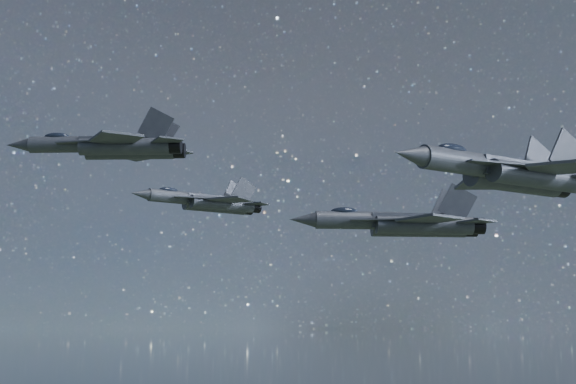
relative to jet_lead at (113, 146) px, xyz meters
name	(u,v)px	position (x,y,z in m)	size (l,w,h in m)	color
jet_lead	(113,146)	(0.00, 0.00, 0.00)	(14.87, 9.80, 3.81)	#31353D
jet_left	(209,202)	(15.46, 29.28, 0.66)	(17.30, 11.85, 4.34)	#31353D
jet_right	(511,173)	(25.48, -16.98, -3.58)	(18.42, 12.63, 4.62)	#31353D
jet_slot	(406,223)	(29.36, 5.72, -4.21)	(19.98, 13.57, 5.02)	#31353D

